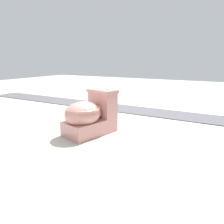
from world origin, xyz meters
TOP-DOWN VIEW (x-y plane):
  - ground_plane at (0.00, 0.00)m, footprint 14.00×14.00m
  - gravel_strip at (-1.10, 0.50)m, footprint 0.56×8.00m
  - toilet at (0.27, 0.04)m, footprint 0.70×0.52m

SIDE VIEW (x-z plane):
  - ground_plane at x=0.00m, z-range 0.00..0.00m
  - gravel_strip at x=-1.10m, z-range 0.00..0.01m
  - toilet at x=0.27m, z-range -0.04..0.48m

